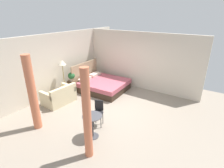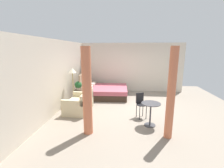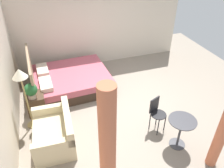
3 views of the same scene
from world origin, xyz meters
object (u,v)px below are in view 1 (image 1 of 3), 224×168
vase (75,77)px  balcony_table (92,122)px  floor_lamp (62,66)px  bed (101,84)px  nightstand (74,86)px  potted_plant (71,76)px  couch (59,96)px  cafe_chair_near_window (99,110)px

vase → balcony_table: size_ratio=0.32×
vase → floor_lamp: 0.92m
bed → nightstand: size_ratio=4.16×
bed → floor_lamp: floor_lamp is taller
nightstand → vase: 0.41m
potted_plant → vase: bearing=-5.5°
couch → floor_lamp: 1.40m
bed → potted_plant: bed is taller
floor_lamp → couch: bearing=-146.5°
nightstand → vase: (0.12, 0.02, 0.39)m
vase → cafe_chair_near_window: (-1.65, -2.69, -0.13)m
vase → cafe_chair_near_window: size_ratio=0.27×
nightstand → potted_plant: (-0.10, 0.04, 0.50)m
nightstand → balcony_table: balcony_table is taller
vase → floor_lamp: size_ratio=0.15×
potted_plant → balcony_table: 3.62m
bed → vase: bearing=125.7°
floor_lamp → cafe_chair_near_window: 3.12m
bed → potted_plant: 1.49m
bed → potted_plant: size_ratio=5.53×
couch → cafe_chair_near_window: (-0.31, -2.32, 0.26)m
couch → nightstand: bearing=15.9°
potted_plant → floor_lamp: (-0.38, 0.10, 0.58)m
couch → vase: couch is taller
bed → balcony_table: bed is taller
balcony_table → cafe_chair_near_window: bearing=22.3°
nightstand → bed: bearing=-49.5°
nightstand → cafe_chair_near_window: (-1.53, -2.67, 0.27)m
couch → vase: 1.45m
balcony_table → potted_plant: bearing=55.3°
couch → vase: (1.34, 0.37, 0.38)m
nightstand → cafe_chair_near_window: size_ratio=0.63×
bed → nightstand: 1.30m
bed → balcony_table: 3.58m
potted_plant → floor_lamp: bearing=164.6°
potted_plant → floor_lamp: floor_lamp is taller
potted_plant → balcony_table: size_ratio=0.55×
cafe_chair_near_window → couch: bearing=82.5°
cafe_chair_near_window → balcony_table: bearing=-157.7°
vase → balcony_table: vase is taller
couch → bed: bearing=-17.2°
potted_plant → vase: (0.22, -0.02, -0.11)m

